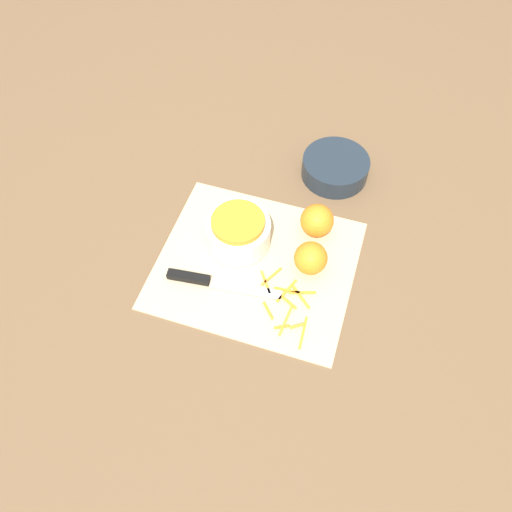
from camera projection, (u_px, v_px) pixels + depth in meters
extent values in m
plane|color=brown|center=(256.00, 265.00, 1.13)|extent=(4.00, 4.00, 0.00)
cube|color=#CCB284|center=(256.00, 264.00, 1.12)|extent=(0.43, 0.38, 0.01)
cylinder|color=silver|center=(238.00, 232.00, 1.13)|extent=(0.15, 0.15, 0.06)
cylinder|color=orange|center=(238.00, 223.00, 1.10)|extent=(0.12, 0.12, 0.02)
cylinder|color=#1E2833|center=(335.00, 168.00, 1.25)|extent=(0.17, 0.17, 0.05)
cube|color=black|center=(188.00, 277.00, 1.09)|extent=(0.10, 0.03, 0.02)
cube|color=#B2B2B7|center=(245.00, 289.00, 1.08)|extent=(0.16, 0.04, 0.00)
sphere|color=orange|center=(317.00, 221.00, 1.14)|extent=(0.08, 0.08, 0.08)
sphere|color=orange|center=(311.00, 258.00, 1.08)|extent=(0.07, 0.07, 0.07)
cube|color=orange|center=(287.00, 291.00, 1.08)|extent=(0.03, 0.07, 0.00)
cube|color=orange|center=(286.00, 320.00, 1.03)|extent=(0.01, 0.07, 0.00)
cube|color=orange|center=(298.00, 326.00, 1.03)|extent=(0.03, 0.02, 0.00)
cube|color=orange|center=(303.00, 293.00, 1.07)|extent=(0.06, 0.02, 0.00)
cube|color=orange|center=(303.00, 333.00, 1.02)|extent=(0.01, 0.07, 0.00)
cube|color=orange|center=(287.00, 290.00, 1.08)|extent=(0.06, 0.01, 0.00)
cube|color=orange|center=(282.00, 327.00, 1.03)|extent=(0.03, 0.02, 0.00)
cube|color=orange|center=(301.00, 297.00, 1.07)|extent=(0.05, 0.05, 0.00)
cube|color=orange|center=(272.00, 276.00, 1.10)|extent=(0.03, 0.06, 0.00)
cube|color=orange|center=(268.00, 310.00, 1.05)|extent=(0.03, 0.04, 0.00)
cube|color=orange|center=(289.00, 303.00, 1.06)|extent=(0.04, 0.02, 0.00)
cube|color=orange|center=(266.00, 282.00, 1.09)|extent=(0.04, 0.05, 0.00)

